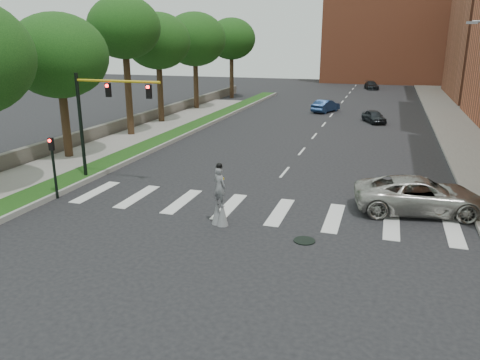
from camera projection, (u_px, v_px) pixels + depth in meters
The scene contains 20 objects.
ground_plane at pixel (249, 216), 22.00m from camera, with size 160.00×160.00×0.00m, color black.
grass_median at pixel (191, 127), 43.53m from camera, with size 2.00×60.00×0.25m, color #173E11.
median_curb at pixel (202, 128), 43.22m from camera, with size 0.20×60.00×0.28m, color gray.
sidewalk_left at pixel (102, 148), 35.27m from camera, with size 4.00×60.00×0.18m, color gray.
sidewalk_right at pixel (465, 133), 41.20m from camera, with size 5.00×90.00×0.18m, color gray.
stone_wall at pixel (148, 117), 46.82m from camera, with size 0.50×56.00×1.10m, color #555048.
manhole at pixel (304, 241), 19.30m from camera, with size 0.90×0.90×0.04m, color black.
building_backdrop at pixel (395, 34), 88.90m from camera, with size 26.00×14.00×18.00m, color #B65A39.
traffic_signal at pixel (98, 110), 26.35m from camera, with size 5.30×0.23×6.20m.
secondary_signal at pixel (53, 162), 23.94m from camera, with size 0.25×0.21×3.23m.
stilt_performer at pixel (220, 200), 20.72m from camera, with size 0.81×0.66×2.87m.
suv_crossing at pixel (421, 195), 22.28m from camera, with size 2.83×6.15×1.71m, color #A2A099.
car_near at pixel (374, 117), 46.50m from camera, with size 1.47×3.64×1.24m, color black.
car_mid at pixel (326, 106), 53.29m from camera, with size 1.49×4.28×1.41m, color navy.
car_far at pixel (371, 85), 77.65m from camera, with size 1.79×4.41×1.28m, color black.
tree_1 at pixel (58, 56), 30.73m from camera, with size 6.51×6.51×9.72m.
tree_2 at pixel (124, 28), 37.72m from camera, with size 5.90×5.90×11.43m.
tree_3 at pixel (158, 41), 44.38m from camera, with size 6.24×6.24×10.49m.
tree_4 at pixel (195, 39), 53.38m from camera, with size 7.11×7.11×11.02m.
tree_5 at pixel (231, 39), 63.97m from camera, with size 6.56×6.56×10.85m.
Camera 1 is at (5.79, -19.73, 7.99)m, focal length 35.00 mm.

